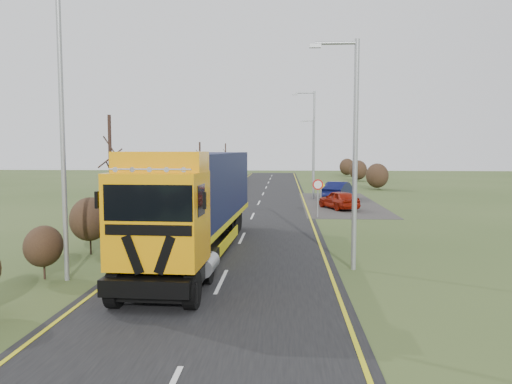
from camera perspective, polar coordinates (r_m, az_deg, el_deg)
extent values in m
plane|color=#364B20|center=(20.68, -2.56, -7.32)|extent=(160.00, 160.00, 0.00)
cube|color=black|center=(30.49, -0.64, -3.30)|extent=(8.00, 120.00, 0.02)
cube|color=#2B2926|center=(40.58, 9.54, -1.29)|extent=(6.00, 18.00, 0.02)
cube|color=gold|center=(30.96, -7.50, -3.18)|extent=(0.12, 116.00, 0.01)
cube|color=gold|center=(30.46, 6.33, -3.30)|extent=(0.12, 116.00, 0.01)
cube|color=silver|center=(16.81, -3.97, -10.12)|extent=(0.12, 3.00, 0.01)
cube|color=silver|center=(24.58, -1.61, -5.27)|extent=(0.12, 3.00, 0.01)
cube|color=silver|center=(32.46, -0.40, -2.76)|extent=(0.12, 3.00, 0.01)
cube|color=silver|center=(40.39, 0.33, -1.23)|extent=(0.12, 3.00, 0.01)
cube|color=silver|center=(48.34, 0.82, -0.20)|extent=(0.12, 3.00, 0.01)
cube|color=silver|center=(56.30, 1.17, 0.54)|extent=(0.12, 3.00, 0.01)
cube|color=silver|center=(64.28, 1.44, 1.09)|extent=(0.12, 3.00, 0.01)
cube|color=silver|center=(72.26, 1.64, 1.52)|extent=(0.12, 3.00, 0.01)
cube|color=silver|center=(80.24, 1.81, 1.87)|extent=(0.12, 3.00, 0.01)
ellipsoid|color=black|center=(18.31, -23.11, -5.71)|extent=(1.21, 1.57, 1.39)
ellipsoid|color=black|center=(21.85, -18.45, -2.94)|extent=(1.58, 2.06, 1.82)
ellipsoid|color=black|center=(25.54, -15.12, -0.95)|extent=(1.96, 2.55, 2.25)
ellipsoid|color=black|center=(29.37, -12.75, -0.39)|extent=(1.83, 2.38, 2.10)
ellipsoid|color=black|center=(33.23, -10.70, -0.48)|extent=(1.37, 1.78, 1.57)
ellipsoid|color=black|center=(37.15, -9.37, -0.14)|extent=(1.20, 1.56, 1.38)
ellipsoid|color=black|center=(40.99, -7.97, 0.82)|extent=(1.55, 2.02, 1.78)
ellipsoid|color=black|center=(44.92, -7.19, 1.67)|extent=(1.95, 2.53, 2.24)
ellipsoid|color=black|center=(48.82, -6.11, 1.84)|extent=(1.85, 2.41, 2.13)
ellipsoid|color=black|center=(52.83, -5.64, 1.61)|extent=(1.40, 1.81, 1.61)
ellipsoid|color=black|center=(56.75, -4.76, 1.66)|extent=(1.19, 1.55, 1.37)
ellipsoid|color=black|center=(60.73, -4.49, 2.17)|extent=(1.52, 1.97, 1.75)
ellipsoid|color=black|center=(64.63, -3.75, 2.69)|extent=(1.93, 2.51, 2.22)
ellipsoid|color=black|center=(68.64, -3.61, 2.78)|extent=(1.88, 2.44, 2.16)
ellipsoid|color=black|center=(72.59, -2.96, 2.57)|extent=(1.43, 1.85, 1.64)
ellipsoid|color=black|center=(76.61, -2.91, 2.53)|extent=(1.19, 1.55, 1.37)
ellipsoid|color=black|center=(80.54, -2.32, 2.85)|extent=(1.49, 1.93, 1.71)
cylinder|color=#2F1E17|center=(25.61, -16.28, 1.70)|extent=(0.18, 0.18, 6.05)
cylinder|color=#2F1E17|center=(50.86, -6.42, 2.85)|extent=(0.18, 0.18, 5.06)
cylinder|color=#2F1E17|center=(72.63, -3.50, 3.54)|extent=(0.18, 0.18, 5.15)
cube|color=black|center=(15.77, -10.10, -8.62)|extent=(2.64, 4.81, 0.46)
cube|color=#F19D0A|center=(14.57, -11.04, -2.98)|extent=(2.65, 2.36, 2.67)
cube|color=black|center=(13.94, -12.03, -11.13)|extent=(2.57, 0.22, 0.56)
cube|color=black|center=(13.75, -13.92, -6.98)|extent=(0.62, 0.04, 1.10)
cube|color=black|center=(13.52, -10.40, -7.12)|extent=(0.62, 0.04, 1.10)
cube|color=black|center=(13.44, -12.25, -1.24)|extent=(2.41, 0.15, 0.97)
cube|color=black|center=(13.51, -12.23, -4.29)|extent=(2.36, 0.12, 0.29)
cube|color=#F19D0A|center=(14.79, -10.80, 3.45)|extent=(2.62, 1.53, 0.57)
cylinder|color=silver|center=(13.60, -12.05, 2.52)|extent=(2.26, 0.15, 0.06)
cube|color=black|center=(14.12, -17.74, -0.86)|extent=(0.08, 0.12, 0.46)
cube|color=black|center=(13.35, -5.90, -0.97)|extent=(0.08, 0.12, 0.46)
cylinder|color=gray|center=(16.45, -13.81, -7.93)|extent=(0.63, 1.36, 0.57)
cylinder|color=gray|center=(15.92, -5.58, -8.24)|extent=(0.63, 1.36, 0.57)
cube|color=yellow|center=(22.10, -6.12, -3.22)|extent=(3.06, 13.02, 0.25)
cube|color=black|center=(21.93, -6.16, 0.75)|extent=(3.03, 12.61, 2.82)
cube|color=#0D1939|center=(28.13, -4.06, 1.70)|extent=(2.54, 0.16, 2.82)
cube|color=#0D1939|center=(15.79, -9.89, -0.94)|extent=(2.54, 0.16, 2.82)
cube|color=black|center=(25.99, -4.70, -3.30)|extent=(2.50, 3.78, 0.36)
cube|color=yellow|center=(21.46, -9.86, -5.40)|extent=(0.27, 5.64, 0.46)
cube|color=yellow|center=(21.03, -3.18, -5.54)|extent=(0.27, 5.64, 0.46)
cylinder|color=black|center=(14.59, -15.80, -10.61)|extent=(0.37, 1.08, 1.07)
cylinder|color=black|center=(14.04, -7.31, -11.06)|extent=(0.37, 1.08, 1.07)
cylinder|color=black|center=(16.95, -12.94, -8.35)|extent=(0.37, 1.08, 1.07)
cylinder|color=black|center=(16.49, -5.65, -8.62)|extent=(0.37, 1.08, 1.07)
cylinder|color=black|center=(25.29, -7.41, -3.86)|extent=(0.37, 1.08, 1.07)
cylinder|color=black|center=(24.98, -2.54, -3.93)|extent=(0.37, 1.08, 1.07)
cylinder|color=black|center=(26.28, -7.00, -3.52)|extent=(0.37, 1.08, 1.07)
cylinder|color=black|center=(25.99, -2.31, -3.58)|extent=(0.37, 1.08, 1.07)
cylinder|color=black|center=(27.28, -6.62, -3.20)|extent=(0.37, 1.08, 1.07)
cylinder|color=black|center=(27.00, -2.10, -3.26)|extent=(0.37, 1.08, 1.07)
imported|color=maroon|center=(36.72, 9.43, -0.90)|extent=(3.00, 4.29, 1.36)
imported|color=#090D34|center=(43.69, 9.51, 0.16)|extent=(3.39, 4.97, 1.55)
cylinder|color=#929597|center=(18.26, 11.27, 4.01)|extent=(0.18, 0.18, 8.25)
cylinder|color=#929597|center=(18.55, 9.15, 16.46)|extent=(1.47, 0.12, 0.12)
cube|color=#929597|center=(18.47, 6.79, 16.24)|extent=(0.41, 0.17, 0.13)
cylinder|color=#929597|center=(43.76, 6.63, 5.31)|extent=(0.18, 0.18, 9.35)
cylinder|color=#929597|center=(43.98, 5.59, 11.22)|extent=(1.66, 0.12, 0.12)
cube|color=#929597|center=(43.94, 4.48, 11.09)|extent=(0.47, 0.19, 0.15)
cylinder|color=#929597|center=(66.53, 6.52, 4.68)|extent=(0.18, 0.18, 8.16)
cylinder|color=#929597|center=(66.59, 5.93, 8.08)|extent=(1.45, 0.12, 0.12)
cube|color=#929597|center=(66.55, 5.30, 8.01)|extent=(0.41, 0.16, 0.13)
cylinder|color=#929597|center=(17.62, -21.32, 8.08)|extent=(0.16, 0.16, 10.92)
cylinder|color=#929597|center=(32.19, 7.06, -1.02)|extent=(0.08, 0.08, 2.11)
cylinder|color=red|center=(32.06, 7.09, 0.85)|extent=(0.67, 0.04, 0.67)
cylinder|color=white|center=(32.04, 7.09, 0.84)|extent=(0.51, 0.02, 0.51)
cylinder|color=#929597|center=(41.34, 7.43, -0.25)|extent=(0.08, 0.08, 1.31)
cube|color=yellow|center=(41.23, 7.45, 0.78)|extent=(0.66, 0.04, 0.66)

